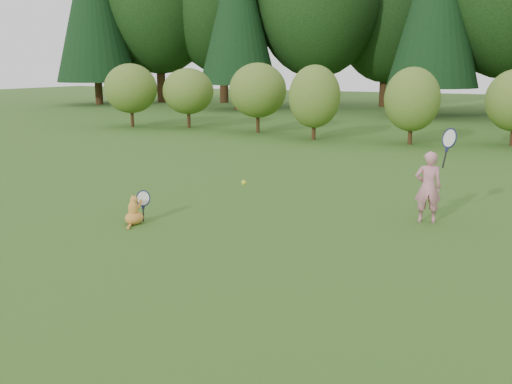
% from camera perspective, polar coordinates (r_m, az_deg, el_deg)
% --- Properties ---
extents(ground, '(100.00, 100.00, 0.00)m').
position_cam_1_polar(ground, '(8.26, -3.74, -5.69)').
color(ground, '#224F16').
rests_on(ground, ground).
extents(shrub_row, '(28.00, 3.00, 2.80)m').
position_cam_1_polar(shrub_row, '(20.20, 15.29, 8.76)').
color(shrub_row, '#526C21').
rests_on(shrub_row, ground).
extents(child, '(0.72, 0.50, 1.80)m').
position_cam_1_polar(child, '(9.89, 16.90, 0.63)').
color(child, '#D37E91').
rests_on(child, ground).
extents(cat, '(0.37, 0.71, 0.66)m').
position_cam_1_polar(cat, '(9.68, -12.09, -1.67)').
color(cat, orange).
rests_on(cat, ground).
extents(tennis_ball, '(0.07, 0.07, 0.07)m').
position_cam_1_polar(tennis_ball, '(8.57, -1.23, 0.96)').
color(tennis_ball, '#ADD719').
rests_on(tennis_ball, ground).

